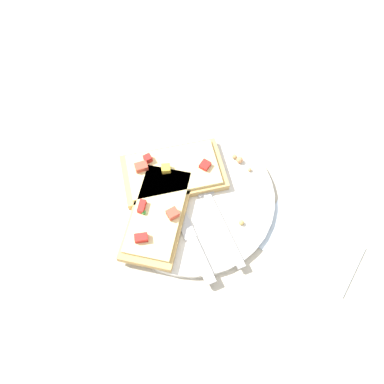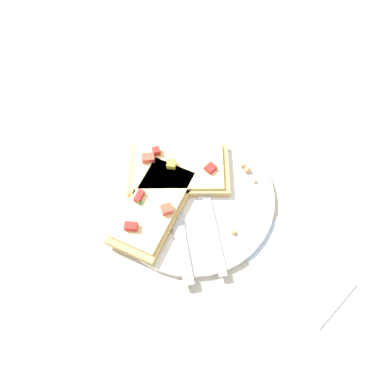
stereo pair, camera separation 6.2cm
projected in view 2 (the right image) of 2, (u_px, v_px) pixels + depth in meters
ground_plane at (192, 198)px, 0.64m from camera, size 4.00×4.00×0.00m
plate at (192, 196)px, 0.63m from camera, size 0.28×0.28×0.01m
fork at (208, 205)px, 0.62m from camera, size 0.19×0.14×0.01m
knife at (179, 232)px, 0.59m from camera, size 0.18×0.13×0.01m
pizza_slice_main at (179, 169)px, 0.64m from camera, size 0.19×0.19×0.03m
pizza_slice_corner at (154, 206)px, 0.61m from camera, size 0.14×0.20×0.03m
crumb_scatter at (238, 186)px, 0.63m from camera, size 0.10×0.22×0.01m
napkin at (297, 269)px, 0.58m from camera, size 0.16×0.09×0.01m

